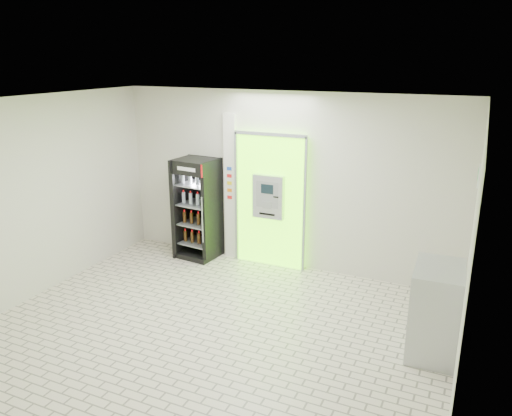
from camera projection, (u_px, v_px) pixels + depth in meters
The scene contains 7 objects.
ground at pixel (214, 331), 6.69m from camera, with size 6.00×6.00×0.00m, color beige.
room_shell at pixel (210, 199), 6.15m from camera, with size 6.00×6.00×6.00m.
atm_assembly at pixel (271, 200), 8.52m from camera, with size 1.30×0.24×2.33m.
pillar at pixel (231, 187), 8.83m from camera, with size 0.22×0.11×2.60m.
beverage_cooler at pixel (198, 211), 8.95m from camera, with size 0.74×0.69×1.81m.
steel_cabinet at pixel (435, 311), 6.05m from camera, with size 0.60×0.87×1.14m.
exit_sign at pixel (479, 176), 6.10m from camera, with size 0.02×0.22×0.26m.
Camera 1 is at (2.97, -5.15, 3.53)m, focal length 35.00 mm.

